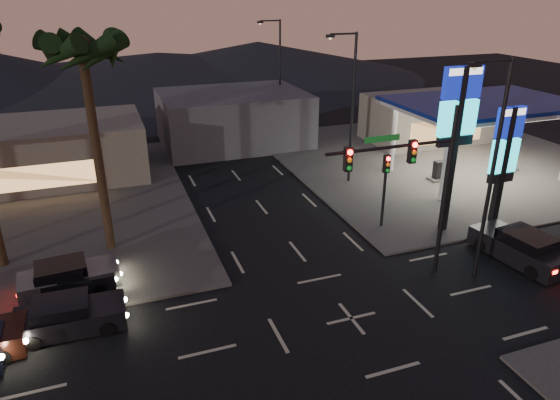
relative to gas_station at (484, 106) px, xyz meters
name	(u,v)px	position (x,y,z in m)	size (l,w,h in m)	color
ground	(351,318)	(-16.00, -12.00, -5.08)	(140.00, 140.00, 0.00)	black
corner_lot_ne	(439,159)	(0.00, 4.00, -5.02)	(24.00, 24.00, 0.12)	#47443F
gas_station	(484,106)	(0.00, 0.00, 0.00)	(12.20, 8.20, 5.47)	silver
convenience_store	(426,118)	(2.00, 9.00, -3.08)	(10.00, 6.00, 4.00)	#726B5B
pylon_sign_tall	(458,118)	(-7.50, -6.50, 1.31)	(2.20, 0.35, 9.00)	black
pylon_sign_short	(505,151)	(-5.00, -7.50, -0.42)	(1.60, 0.35, 7.00)	black
traffic_signal_mast	(415,173)	(-12.24, -10.01, 0.15)	(6.10, 0.39, 8.00)	black
pedestal_signal	(385,179)	(-10.50, -5.02, -2.16)	(0.32, 0.39, 4.30)	black
streetlight_near	(491,161)	(-9.21, -11.00, 0.64)	(2.14, 0.25, 10.00)	black
streetlight_mid	(350,101)	(-9.21, 2.00, 0.64)	(2.14, 0.25, 10.00)	black
streetlight_far	(278,70)	(-9.21, 16.00, 0.64)	(2.14, 0.25, 10.00)	black
palm_a	(84,63)	(-25.00, -2.50, 4.35)	(4.41, 4.41, 10.86)	black
building_far_west	(23,153)	(-30.00, 10.00, -3.08)	(16.00, 8.00, 4.00)	#726B5B
building_far_mid	(233,118)	(-14.00, 14.00, -2.88)	(12.00, 9.00, 4.40)	#4C4C51
hill_right	(258,59)	(-1.00, 48.00, -2.58)	(50.00, 50.00, 5.00)	black
hill_center	(159,67)	(-16.00, 48.00, -3.08)	(60.00, 60.00, 4.00)	black
car_lane_a_front	(68,316)	(-26.83, -8.88, -4.43)	(4.33, 1.90, 1.40)	black
car_lane_b_front	(68,277)	(-26.93, -5.81, -4.43)	(4.42, 2.14, 1.40)	slate
car_lane_b_mid	(67,280)	(-26.97, -5.97, -4.47)	(4.08, 1.76, 1.32)	black
suv_station	(521,247)	(-5.99, -10.61, -4.34)	(2.60, 5.00, 1.60)	black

